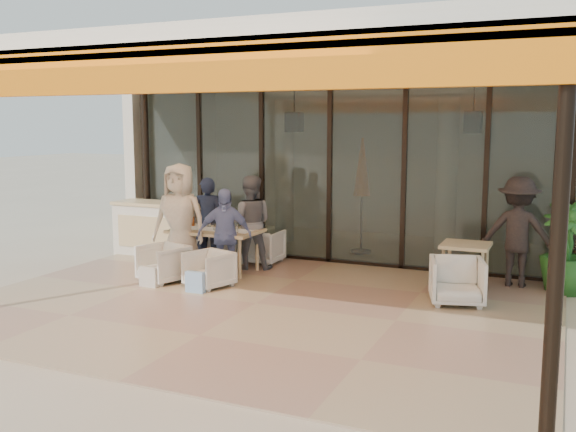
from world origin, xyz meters
name	(u,v)px	position (x,y,z in m)	size (l,w,h in m)	color
ground	(256,305)	(0.00, 0.00, 0.00)	(70.00, 70.00, 0.00)	#C6B293
terrace_floor	(256,305)	(0.00, 0.00, 0.01)	(8.00, 6.00, 0.01)	tan
terrace_structure	(245,67)	(0.00, -0.26, 3.25)	(8.00, 6.00, 3.40)	silver
glass_storefront	(330,176)	(0.00, 3.00, 1.60)	(8.08, 0.10, 3.20)	#9EADA3
interior_block	(368,138)	(0.01, 5.31, 2.23)	(9.05, 3.62, 3.52)	silver
host_counter	(161,229)	(-3.18, 2.30, 0.53)	(1.85, 0.65, 1.04)	silver
dining_table	(216,233)	(-1.51, 1.51, 0.69)	(1.50, 0.90, 0.93)	beige
chair_far_left	(222,244)	(-1.92, 2.46, 0.30)	(0.58, 0.54, 0.60)	white
chair_far_right	(263,245)	(-1.08, 2.46, 0.34)	(0.66, 0.62, 0.68)	white
chair_near_left	(163,262)	(-1.92, 0.56, 0.34)	(0.66, 0.62, 0.68)	white
chair_near_right	(209,268)	(-1.08, 0.56, 0.32)	(0.62, 0.58, 0.63)	white
diner_navy	(208,221)	(-1.92, 1.96, 0.79)	(0.58, 0.38, 1.59)	#1B233D
diner_grey	(250,223)	(-1.08, 1.96, 0.82)	(0.80, 0.62, 1.65)	slate
diner_cream	(180,220)	(-1.92, 1.06, 0.94)	(0.92, 0.60, 1.88)	beige
diner_periwinkle	(224,235)	(-1.08, 1.06, 0.75)	(0.88, 0.37, 1.51)	#7487C1
tote_bag_cream	(149,278)	(-1.92, 0.16, 0.17)	(0.30, 0.10, 0.34)	silver
tote_bag_blue	(195,283)	(-1.08, 0.16, 0.17)	(0.30, 0.10, 0.34)	#99BFD8
side_table	(466,251)	(2.58, 1.89, 0.64)	(0.70, 0.70, 0.74)	beige
side_chair	(457,279)	(2.58, 1.14, 0.37)	(0.72, 0.67, 0.74)	white
standing_woman	(518,232)	(3.26, 2.52, 0.86)	(1.12, 0.64, 1.73)	black
potted_palm	(567,249)	(3.97, 2.44, 0.68)	(0.76, 0.76, 1.36)	#1E5919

